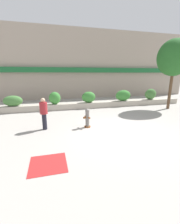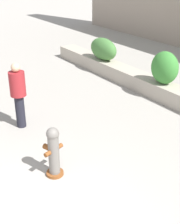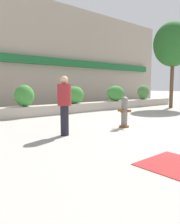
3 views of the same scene
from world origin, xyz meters
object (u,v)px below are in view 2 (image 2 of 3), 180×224
Objects in this scene: hedge_bush_1 at (165,68)px; pedestrian at (18,91)px; hedge_bush_0 at (103,49)px; fire_hydrant at (54,151)px.

pedestrian reaches higher than hedge_bush_1.
fire_hydrant is at bearing -44.65° from hedge_bush_0.
hedge_bush_0 is 3.16m from hedge_bush_1.
hedge_bush_0 is 6.71m from fire_hydrant.
hedge_bush_0 is at bearing 180.00° from hedge_bush_1.
pedestrian is at bearing -99.23° from hedge_bush_1.
fire_hydrant is (4.77, -4.71, -0.36)m from hedge_bush_0.
hedge_bush_0 is 5.07m from pedestrian.
pedestrian is (-0.72, -4.45, -0.02)m from hedge_bush_1.
hedge_bush_1 is 0.58× the size of pedestrian.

